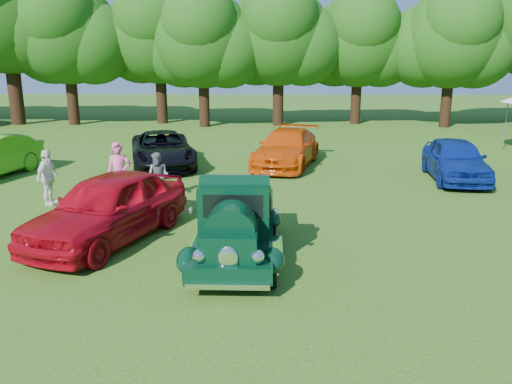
{
  "coord_description": "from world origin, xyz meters",
  "views": [
    {
      "loc": [
        1.12,
        -10.65,
        4.19
      ],
      "look_at": [
        0.76,
        1.31,
        1.1
      ],
      "focal_mm": 35.0,
      "sensor_mm": 36.0,
      "label": 1
    }
  ],
  "objects_px": {
    "hero_pickup": "(236,224)",
    "red_convertible": "(108,207)",
    "back_car_black": "(162,149)",
    "spectator_pink": "(119,175)",
    "back_car_orange": "(287,148)",
    "back_car_blue": "(455,159)",
    "spectator_white": "(48,177)",
    "spectator_grey": "(158,176)"
  },
  "relations": [
    {
      "from": "hero_pickup",
      "to": "spectator_grey",
      "type": "distance_m",
      "value": 5.6
    },
    {
      "from": "back_car_orange",
      "to": "spectator_white",
      "type": "xyz_separation_m",
      "value": [
        -7.41,
        -6.12,
        0.09
      ]
    },
    {
      "from": "spectator_grey",
      "to": "spectator_white",
      "type": "bearing_deg",
      "value": -150.33
    },
    {
      "from": "red_convertible",
      "to": "spectator_grey",
      "type": "distance_m",
      "value": 3.84
    },
    {
      "from": "back_car_black",
      "to": "back_car_blue",
      "type": "bearing_deg",
      "value": -26.56
    },
    {
      "from": "hero_pickup",
      "to": "spectator_white",
      "type": "xyz_separation_m",
      "value": [
        -6.0,
        4.1,
        0.09
      ]
    },
    {
      "from": "hero_pickup",
      "to": "back_car_blue",
      "type": "height_order",
      "value": "hero_pickup"
    },
    {
      "from": "red_convertible",
      "to": "spectator_pink",
      "type": "bearing_deg",
      "value": 121.43
    },
    {
      "from": "back_car_blue",
      "to": "hero_pickup",
      "type": "bearing_deg",
      "value": -127.95
    },
    {
      "from": "hero_pickup",
      "to": "back_car_orange",
      "type": "distance_m",
      "value": 10.32
    },
    {
      "from": "back_car_orange",
      "to": "hero_pickup",
      "type": "bearing_deg",
      "value": -83.39
    },
    {
      "from": "hero_pickup",
      "to": "spectator_pink",
      "type": "distance_m",
      "value": 5.49
    },
    {
      "from": "red_convertible",
      "to": "back_car_orange",
      "type": "relative_size",
      "value": 0.93
    },
    {
      "from": "red_convertible",
      "to": "spectator_grey",
      "type": "xyz_separation_m",
      "value": [
        0.36,
        3.82,
        -0.08
      ]
    },
    {
      "from": "back_car_black",
      "to": "back_car_blue",
      "type": "distance_m",
      "value": 11.48
    },
    {
      "from": "back_car_black",
      "to": "red_convertible",
      "type": "bearing_deg",
      "value": -102.25
    },
    {
      "from": "hero_pickup",
      "to": "spectator_pink",
      "type": "xyz_separation_m",
      "value": [
        -3.77,
        3.99,
        0.21
      ]
    },
    {
      "from": "red_convertible",
      "to": "spectator_grey",
      "type": "height_order",
      "value": "red_convertible"
    },
    {
      "from": "back_car_orange",
      "to": "back_car_blue",
      "type": "relative_size",
      "value": 1.15
    },
    {
      "from": "red_convertible",
      "to": "spectator_pink",
      "type": "relative_size",
      "value": 2.5
    },
    {
      "from": "red_convertible",
      "to": "spectator_grey",
      "type": "relative_size",
      "value": 3.26
    },
    {
      "from": "back_car_orange",
      "to": "back_car_blue",
      "type": "distance_m",
      "value": 6.57
    },
    {
      "from": "spectator_white",
      "to": "red_convertible",
      "type": "bearing_deg",
      "value": -127.89
    },
    {
      "from": "back_car_orange",
      "to": "spectator_grey",
      "type": "xyz_separation_m",
      "value": [
        -4.21,
        -5.37,
        -0.01
      ]
    },
    {
      "from": "back_car_blue",
      "to": "spectator_white",
      "type": "distance_m",
      "value": 14.04
    },
    {
      "from": "back_car_orange",
      "to": "spectator_white",
      "type": "distance_m",
      "value": 9.62
    },
    {
      "from": "hero_pickup",
      "to": "back_car_orange",
      "type": "xyz_separation_m",
      "value": [
        1.41,
        10.22,
        -0.0
      ]
    },
    {
      "from": "back_car_blue",
      "to": "spectator_grey",
      "type": "xyz_separation_m",
      "value": [
        -10.33,
        -2.98,
        -0.03
      ]
    },
    {
      "from": "red_convertible",
      "to": "back_car_blue",
      "type": "xyz_separation_m",
      "value": [
        10.69,
        6.8,
        -0.06
      ]
    },
    {
      "from": "spectator_pink",
      "to": "spectator_grey",
      "type": "bearing_deg",
      "value": 26.51
    },
    {
      "from": "spectator_grey",
      "to": "spectator_white",
      "type": "xyz_separation_m",
      "value": [
        -3.2,
        -0.75,
        0.1
      ]
    },
    {
      "from": "hero_pickup",
      "to": "spectator_white",
      "type": "bearing_deg",
      "value": 145.65
    },
    {
      "from": "back_car_black",
      "to": "spectator_white",
      "type": "relative_size",
      "value": 3.1
    },
    {
      "from": "hero_pickup",
      "to": "red_convertible",
      "type": "relative_size",
      "value": 0.92
    },
    {
      "from": "hero_pickup",
      "to": "back_car_black",
      "type": "distance_m",
      "value": 10.61
    },
    {
      "from": "back_car_blue",
      "to": "spectator_pink",
      "type": "relative_size",
      "value": 2.33
    },
    {
      "from": "back_car_black",
      "to": "back_car_orange",
      "type": "height_order",
      "value": "back_car_orange"
    },
    {
      "from": "back_car_black",
      "to": "spectator_pink",
      "type": "height_order",
      "value": "spectator_pink"
    },
    {
      "from": "back_car_blue",
      "to": "back_car_black",
      "type": "bearing_deg",
      "value": 175.44
    },
    {
      "from": "back_car_black",
      "to": "spectator_grey",
      "type": "height_order",
      "value": "spectator_grey"
    },
    {
      "from": "red_convertible",
      "to": "back_car_black",
      "type": "xyz_separation_m",
      "value": [
        -0.59,
        8.89,
        -0.1
      ]
    },
    {
      "from": "hero_pickup",
      "to": "spectator_pink",
      "type": "bearing_deg",
      "value": 133.33
    }
  ]
}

